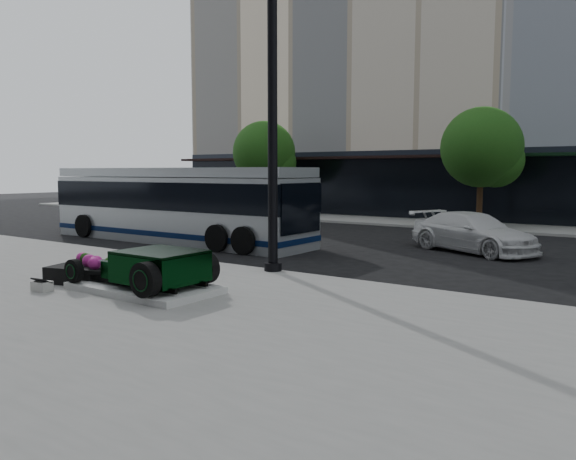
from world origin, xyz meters
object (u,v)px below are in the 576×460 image
Objects in this scene: transit_bus at (176,204)px; white_sedan at (473,232)px; flower_planter at (91,273)px; hot_rod at (154,267)px; lamppost at (273,121)px.

white_sedan is (10.67, 3.75, -0.80)m from transit_bus.
flower_planter is at bearing 178.12° from white_sedan.
white_sedan is at bearing 72.35° from hot_rod.
lamppost is at bearing -25.96° from transit_bus.
transit_bus is at bearing 123.59° from flower_planter.
lamppost reaches higher than white_sedan.
hot_rod is 2.13m from flower_planter.
white_sedan is at bearing 19.35° from transit_bus.
lamppost is (0.47, 3.75, 3.42)m from hot_rod.
hot_rod is 0.37× the size of lamppost.
hot_rod is 5.10m from lamppost.
hot_rod is at bearing 2.99° from flower_planter.
lamppost is 0.71× the size of transit_bus.
lamppost is 5.97m from flower_planter.
white_sedan is (5.66, 11.29, 0.33)m from flower_planter.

